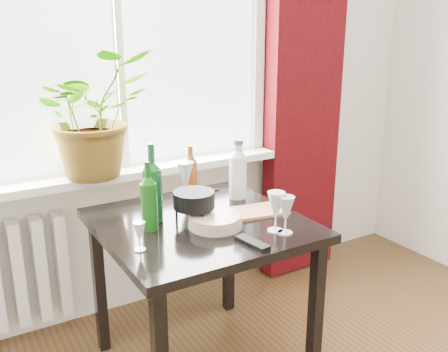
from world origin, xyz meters
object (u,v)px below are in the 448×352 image
table (201,240)px  plate_stack (215,221)px  wine_bottle_left (149,196)px  wineglass_back_center (186,181)px  bottle_amber (191,170)px  wineglass_front_right (276,211)px  wineglass_back_left (154,192)px  fondue_pot (194,207)px  cutting_board (258,211)px  wine_bottle_right (152,182)px  wineglass_far_right (286,215)px  potted_plant (93,114)px  tv_remote (252,243)px  cleaning_bottle (238,169)px  wineglass_front_left (139,236)px

table → plate_stack: size_ratio=3.70×
wine_bottle_left → wineglass_back_center: size_ratio=1.51×
wine_bottle_left → wineglass_back_center: wine_bottle_left is taller
wine_bottle_left → bottle_amber: (0.34, 0.30, -0.02)m
wineglass_front_right → wineglass_back_left: 0.60m
fondue_pot → cutting_board: (0.30, -0.05, -0.06)m
table → cutting_board: 0.29m
wine_bottle_right → wineglass_front_right: size_ratio=2.01×
wine_bottle_right → plate_stack: size_ratio=1.52×
wineglass_back_center → table: bearing=-103.7°
wineglass_front_right → fondue_pot: wineglass_front_right is taller
wineglass_far_right → wineglass_back_left: wineglass_far_right is taller
potted_plant → tv_remote: size_ratio=3.83×
wine_bottle_right → wineglass_far_right: (0.41, -0.40, -0.09)m
potted_plant → tv_remote: bearing=-69.2°
wine_bottle_right → cutting_board: wine_bottle_right is taller
potted_plant → wineglass_front_right: (0.49, -0.82, -0.32)m
bottle_amber → wineglass_far_right: bearing=-79.6°
cleaning_bottle → fondue_pot: 0.38m
wineglass_back_center → wineglass_front_left: size_ratio=1.68×
potted_plant → bottle_amber: bearing=-30.5°
table → fondue_pot: 0.16m
plate_stack → tv_remote: plate_stack is taller
bottle_amber → wineglass_back_left: (-0.23, -0.07, -0.05)m
table → fondue_pot: size_ratio=4.14×
table → wine_bottle_left: size_ratio=2.87×
potted_plant → wine_bottle_left: 0.60m
wineglass_back_left → wineglass_front_left: bearing=-119.9°
tv_remote → cutting_board: size_ratio=0.63×
wineglass_front_left → tv_remote: wineglass_front_left is taller
wineglass_back_left → plate_stack: wineglass_back_left is taller
wine_bottle_left → plate_stack: wine_bottle_left is taller
cleaning_bottle → tv_remote: 0.57m
wineglass_front_left → plate_stack: wineglass_front_left is taller
wine_bottle_right → fondue_pot: wine_bottle_right is taller
plate_stack → wineglass_front_left: bearing=-171.0°
table → wineglass_back_left: size_ratio=5.64×
tv_remote → wineglass_back_center: bearing=79.8°
wineglass_front_left → cutting_board: (0.61, 0.10, -0.05)m
bottle_amber → tv_remote: size_ratio=1.63×
potted_plant → wineglass_back_center: potted_plant is taller
cleaning_bottle → wineglass_back_left: 0.42m
potted_plant → plate_stack: 0.81m
bottle_amber → cutting_board: (0.15, -0.37, -0.12)m
fondue_pot → wineglass_far_right: bearing=-32.1°
wineglass_far_right → cutting_board: wineglass_far_right is taller
cleaning_bottle → plate_stack: size_ratio=1.29×
wineglass_back_left → plate_stack: 0.37m
wineglass_front_right → wineglass_far_right: (0.02, -0.04, -0.01)m
wineglass_front_left → plate_stack: 0.37m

